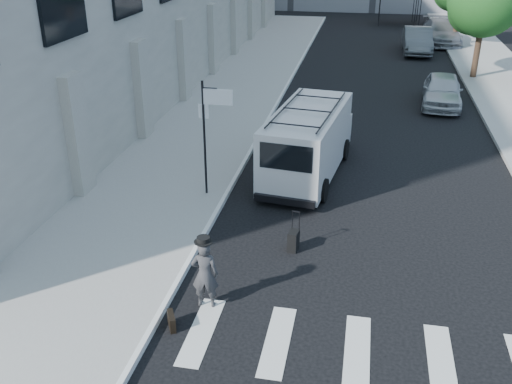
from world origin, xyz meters
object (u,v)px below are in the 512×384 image
at_px(parked_car_b, 417,40).
at_px(parked_car_c, 441,32).
at_px(suitcase, 294,240).
at_px(parked_car_a, 442,90).
at_px(businessman, 205,274).
at_px(briefcase, 172,321).
at_px(cargo_van, 309,141).

height_order(parked_car_b, parked_car_c, same).
xyz_separation_m(suitcase, parked_car_a, (4.98, 14.03, 0.45)).
relative_size(businessman, parked_car_b, 0.33).
bearing_deg(businessman, briefcase, 55.00).
bearing_deg(businessman, cargo_van, -105.80).
bearing_deg(parked_car_a, businessman, -106.51).
xyz_separation_m(businessman, briefcase, (-0.50, -0.89, -0.64)).
height_order(cargo_van, parked_car_b, cargo_van).
xyz_separation_m(businessman, parked_car_a, (6.56, 16.74, -0.08)).
bearing_deg(parked_car_a, cargo_van, -115.05).
relative_size(briefcase, suitcase, 0.42).
relative_size(parked_car_a, parked_car_b, 0.88).
distance_m(briefcase, suitcase, 4.16).
relative_size(businessman, cargo_van, 0.26).
xyz_separation_m(suitcase, parked_car_b, (4.56, 25.90, 0.52)).
xyz_separation_m(businessman, parked_car_b, (6.14, 28.61, -0.01)).
relative_size(businessman, suitcase, 1.54).
height_order(businessman, parked_car_b, businessman).
bearing_deg(parked_car_b, parked_car_a, -88.26).
bearing_deg(cargo_van, briefcase, -95.02).
bearing_deg(parked_car_b, parked_car_c, 62.45).
relative_size(suitcase, cargo_van, 0.17).
xyz_separation_m(briefcase, parked_car_a, (7.06, 17.63, 0.56)).
relative_size(briefcase, cargo_van, 0.07).
bearing_deg(cargo_van, businessman, -92.86).
bearing_deg(briefcase, suitcase, 32.50).
bearing_deg(businessman, parked_car_c, -109.56).
bearing_deg(suitcase, businessman, -112.33).
xyz_separation_m(suitcase, parked_car_c, (6.36, 29.39, 0.52)).
distance_m(businessman, suitcase, 3.18).
xyz_separation_m(suitcase, cargo_van, (-0.20, 5.05, 0.88)).
distance_m(cargo_van, parked_car_a, 10.38).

